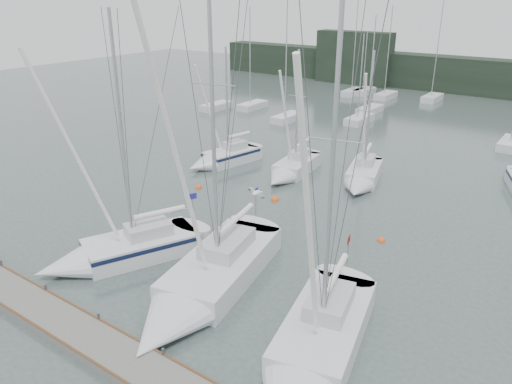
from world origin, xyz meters
TOP-DOWN VIEW (x-y plane):
  - ground at (0.00, 0.00)m, footprint 160.00×160.00m
  - dock at (0.00, -5.00)m, footprint 24.00×2.00m
  - far_treeline at (0.00, 62.00)m, footprint 90.00×4.00m
  - far_building_left at (-20.00, 60.00)m, footprint 12.00×3.00m
  - mast_forest at (2.21, 44.71)m, footprint 56.22×27.72m
  - sailboat_near_left at (-6.02, -0.00)m, footprint 6.18×9.11m
  - sailboat_near_center at (0.30, 0.00)m, footprint 5.68×12.18m
  - sailboat_near_right at (7.02, -1.00)m, footprint 5.10×10.40m
  - sailboat_mid_a at (-11.63, 16.28)m, footprint 3.75×7.15m
  - sailboat_mid_b at (-5.31, 17.36)m, footprint 3.07×7.42m
  - sailboat_mid_c at (0.17, 18.93)m, footprint 4.00×7.48m
  - buoy_a at (-3.60, 12.57)m, footprint 0.59×0.59m
  - buoy_b at (5.05, 11.02)m, footprint 0.48×0.48m
  - buoy_c at (-9.65, 11.22)m, footprint 0.52×0.52m
  - seagull at (3.22, 0.68)m, footprint 1.03×0.58m

SIDE VIEW (x-z plane):
  - ground at x=0.00m, z-range 0.00..0.00m
  - buoy_a at x=-3.60m, z-range -0.30..0.30m
  - buoy_b at x=5.05m, z-range -0.24..0.24m
  - buoy_c at x=-9.65m, z-range -0.26..0.26m
  - dock at x=0.00m, z-range 0.00..0.40m
  - mast_forest at x=2.21m, z-range -6.79..7.76m
  - sailboat_mid_b at x=-5.31m, z-range -4.76..5.78m
  - sailboat_mid_c at x=0.17m, z-range -4.79..5.85m
  - sailboat_mid_a at x=-11.63m, z-range -4.70..5.82m
  - sailboat_near_right at x=7.02m, z-range -7.05..8.19m
  - sailboat_near_left at x=-6.02m, z-range -6.51..7.68m
  - sailboat_near_center at x=0.30m, z-range -8.00..9.19m
  - far_treeline at x=0.00m, z-range 0.00..5.00m
  - far_building_left at x=-20.00m, z-range 0.00..8.00m
  - seagull at x=3.22m, z-range 6.01..6.23m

